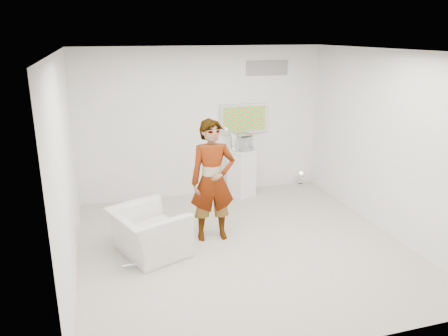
# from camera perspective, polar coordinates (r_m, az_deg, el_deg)

# --- Properties ---
(room) EXTENTS (5.01, 5.01, 3.00)m
(room) POSITION_cam_1_polar(r_m,az_deg,el_deg) (6.50, 2.55, 1.74)
(room) COLOR #B0AAA2
(room) RESTS_ON ground
(tv) EXTENTS (1.00, 0.08, 0.60)m
(tv) POSITION_cam_1_polar(r_m,az_deg,el_deg) (9.02, 2.60, 6.47)
(tv) COLOR silver
(tv) RESTS_ON room
(logo_decal) EXTENTS (0.90, 0.02, 0.30)m
(logo_decal) POSITION_cam_1_polar(r_m,az_deg,el_deg) (9.10, 5.66, 12.85)
(logo_decal) COLOR gray
(logo_decal) RESTS_ON room
(person) EXTENTS (0.75, 0.52, 1.98)m
(person) POSITION_cam_1_polar(r_m,az_deg,el_deg) (6.94, -1.50, -1.68)
(person) COLOR silver
(person) RESTS_ON room
(armchair) EXTENTS (1.28, 1.36, 0.71)m
(armchair) POSITION_cam_1_polar(r_m,az_deg,el_deg) (6.76, -9.84, -8.26)
(armchair) COLOR silver
(armchair) RESTS_ON room
(pedestal) EXTENTS (0.62, 0.62, 0.97)m
(pedestal) POSITION_cam_1_polar(r_m,az_deg,el_deg) (8.96, 2.34, -0.64)
(pedestal) COLOR white
(pedestal) RESTS_ON room
(floor_uplight) EXTENTS (0.24, 0.24, 0.31)m
(floor_uplight) POSITION_cam_1_polar(r_m,az_deg,el_deg) (9.77, 10.01, -1.41)
(floor_uplight) COLOR silver
(floor_uplight) RESTS_ON room
(vitrine) EXTENTS (0.38, 0.38, 0.33)m
(vitrine) POSITION_cam_1_polar(r_m,az_deg,el_deg) (8.78, 2.39, 3.41)
(vitrine) COLOR white
(vitrine) RESTS_ON pedestal
(console) EXTENTS (0.11, 0.17, 0.23)m
(console) POSITION_cam_1_polar(r_m,az_deg,el_deg) (8.79, 2.38, 3.09)
(console) COLOR white
(console) RESTS_ON pedestal
(wii_remote) EXTENTS (0.05, 0.14, 0.03)m
(wii_remote) POSITION_cam_1_polar(r_m,az_deg,el_deg) (6.91, 0.25, 5.08)
(wii_remote) COLOR white
(wii_remote) RESTS_ON person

